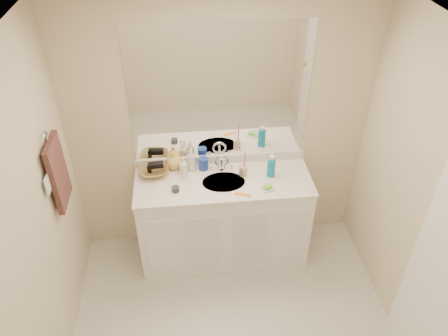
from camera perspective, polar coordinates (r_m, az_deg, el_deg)
ceiling at (r=2.07m, az=2.88°, el=13.97°), size 2.60×2.60×0.02m
wall_back at (r=3.78m, az=-0.51°, el=4.76°), size 2.60×0.02×2.40m
wall_left at (r=2.93m, az=-24.46°, el=-10.65°), size 0.02×2.60×2.40m
wall_right at (r=3.18m, az=26.17°, el=-6.85°), size 0.02×2.60×2.40m
vanity_cabinet at (r=4.04m, az=-0.07°, el=-6.70°), size 1.50×0.55×0.85m
countertop at (r=3.75m, az=-0.08°, el=-1.81°), size 1.52×0.57×0.03m
backsplash at (r=3.92m, az=-0.47°, el=1.18°), size 1.52×0.03×0.08m
sink_basin at (r=3.73m, az=-0.05°, el=-1.97°), size 0.37×0.37×0.02m
faucet at (r=3.83m, az=-0.33°, el=0.49°), size 0.02×0.02×0.11m
mirror at (r=3.59m, az=-0.54°, el=9.58°), size 1.48×0.01×1.20m
blue_mug at (r=3.84m, az=-2.70°, el=0.58°), size 0.11×0.11×0.11m
tan_cup at (r=3.77m, az=2.51°, el=-0.35°), size 0.08×0.08×0.09m
toothbrush at (r=3.71m, az=2.70°, el=0.92°), size 0.02×0.04×0.20m
mouthwash_bottle at (r=3.77m, az=6.18°, el=0.05°), size 0.08×0.08×0.17m
soap_dish at (r=3.66m, az=5.70°, el=-2.69°), size 0.13×0.12×0.01m
green_soap at (r=3.65m, az=5.71°, el=-2.47°), size 0.08×0.07×0.02m
orange_comb at (r=3.59m, az=2.49°, el=-3.50°), size 0.14×0.07×0.01m
dark_jar at (r=3.63m, az=-6.34°, el=-2.75°), size 0.07×0.07×0.04m
extra_white_bottle at (r=3.74m, az=-5.20°, el=-0.43°), size 0.06×0.06×0.14m
soap_bottle_white at (r=3.81m, az=-4.30°, el=1.11°), size 0.09×0.10×0.21m
soap_bottle_cream at (r=3.80m, az=-5.39°, el=0.36°), size 0.08×0.08×0.15m
soap_bottle_yellow at (r=3.86m, az=-6.59°, el=1.08°), size 0.15×0.15×0.18m
wicker_basket at (r=3.84m, az=-9.13°, el=-0.36°), size 0.29×0.29×0.06m
hair_dryer at (r=3.81m, az=-8.92°, el=0.37°), size 0.14×0.08×0.07m
towel_ring at (r=3.28m, az=-22.29°, el=3.54°), size 0.01×0.11×0.11m
hand_towel at (r=3.44m, az=-20.84°, el=-0.61°), size 0.04×0.32×0.55m
switch_plate at (r=3.26m, az=-22.05°, el=-2.05°), size 0.01×0.08×0.13m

